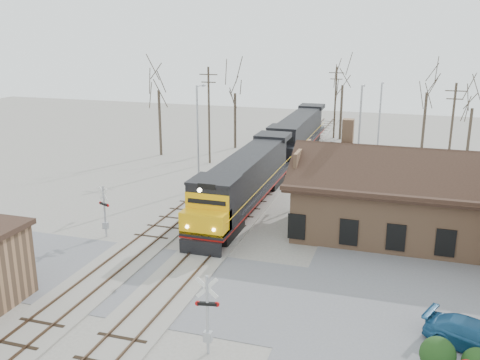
# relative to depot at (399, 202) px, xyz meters

# --- Properties ---
(ground) EXTENTS (140.00, 140.00, 0.00)m
(ground) POSITION_rel_depot_xyz_m (-11.99, -12.00, -2.41)
(ground) COLOR #9D988D
(ground) RESTS_ON ground
(road) EXTENTS (60.00, 9.00, 0.03)m
(road) POSITION_rel_depot_xyz_m (-11.99, -12.00, -2.39)
(road) COLOR #5E5E63
(road) RESTS_ON ground
(track_main) EXTENTS (3.40, 90.00, 0.24)m
(track_main) POSITION_rel_depot_xyz_m (-11.99, 3.00, -2.34)
(track_main) COLOR #9D988D
(track_main) RESTS_ON ground
(track_siding) EXTENTS (3.40, 90.00, 0.24)m
(track_siding) POSITION_rel_depot_xyz_m (-16.49, 3.00, -2.34)
(track_siding) COLOR #9D988D
(track_siding) RESTS_ON ground
(depot) EXTENTS (15.20, 9.31, 7.90)m
(depot) POSITION_rel_depot_xyz_m (0.00, 0.00, 0.00)
(depot) COLOR #976C4E
(depot) RESTS_ON ground
(locomotive_lead) EXTENTS (3.07, 20.57, 4.57)m
(locomotive_lead) POSITION_rel_depot_xyz_m (-11.99, 1.74, -0.01)
(locomotive_lead) COLOR black
(locomotive_lead) RESTS_ON ground
(locomotive_trailing) EXTENTS (3.07, 20.57, 4.32)m
(locomotive_trailing) POSITION_rel_depot_xyz_m (-11.99, 22.58, -0.01)
(locomotive_trailing) COLOR black
(locomotive_trailing) RESTS_ON ground
(crossbuck_near) EXTENTS (1.10, 0.32, 3.88)m
(crossbuck_near) POSITION_rel_depot_xyz_m (-7.70, -17.79, -0.57)
(crossbuck_near) COLOR #A5A8AD
(crossbuck_near) RESTS_ON ground
(crossbuck_far) EXTENTS (1.02, 0.48, 3.75)m
(crossbuck_far) POSITION_rel_depot_xyz_m (-19.63, -6.72, -0.63)
(crossbuck_far) COLOR #A5A8AD
(crossbuck_far) RESTS_ON ground
(parked_car) EXTENTS (5.01, 3.47, 1.35)m
(parked_car) POSITION_rel_depot_xyz_m (3.91, -13.83, -1.73)
(parked_car) COLOR navy
(parked_car) RESTS_ON ground
(hedge_a) EXTENTS (1.54, 1.54, 1.54)m
(hedge_a) POSITION_rel_depot_xyz_m (2.17, -15.95, -1.64)
(hedge_a) COLOR black
(hedge_a) RESTS_ON ground
(streetlight_a) EXTENTS (0.25, 2.04, 9.46)m
(streetlight_a) POSITION_rel_depot_xyz_m (-17.66, 6.16, 2.87)
(streetlight_a) COLOR #A5A8AD
(streetlight_a) RESTS_ON ground
(streetlight_b) EXTENTS (0.25, 2.04, 9.31)m
(streetlight_b) POSITION_rel_depot_xyz_m (-4.04, 12.12, 2.79)
(streetlight_b) COLOR #A5A8AD
(streetlight_b) RESTS_ON ground
(streetlight_c) EXTENTS (0.25, 2.04, 8.78)m
(streetlight_c) POSITION_rel_depot_xyz_m (-2.75, 20.73, 2.52)
(streetlight_c) COLOR #A5A8AD
(streetlight_c) RESTS_ON ground
(utility_pole_a) EXTENTS (2.00, 0.24, 10.36)m
(utility_pole_a) POSITION_rel_depot_xyz_m (-20.22, 15.65, 3.00)
(utility_pole_a) COLOR #382D23
(utility_pole_a) RESTS_ON ground
(utility_pole_b) EXTENTS (2.00, 0.24, 9.44)m
(utility_pole_b) POSITION_rel_depot_xyz_m (-9.19, 33.49, 2.53)
(utility_pole_b) COLOR #382D23
(utility_pole_b) RESTS_ON ground
(utility_pole_c) EXTENTS (2.00, 0.24, 9.04)m
(utility_pole_c) POSITION_rel_depot_xyz_m (4.44, 19.88, 2.33)
(utility_pole_c) COLOR #382D23
(utility_pole_c) RESTS_ON ground
(tree_a) EXTENTS (4.99, 4.99, 12.23)m
(tree_a) POSITION_rel_depot_xyz_m (-27.00, 17.56, 6.31)
(tree_a) COLOR #382D23
(tree_a) RESTS_ON ground
(tree_b) EXTENTS (4.47, 4.47, 10.95)m
(tree_b) POSITION_rel_depot_xyz_m (-19.94, 23.77, 5.39)
(tree_b) COLOR #382D23
(tree_b) RESTS_ON ground
(tree_c) EXTENTS (4.75, 4.75, 11.64)m
(tree_c) POSITION_rel_depot_xyz_m (-8.30, 33.06, 5.88)
(tree_c) COLOR #382D23
(tree_c) RESTS_ON ground
(tree_d) EXTENTS (4.73, 4.73, 11.60)m
(tree_d) POSITION_rel_depot_xyz_m (1.98, 27.99, 5.85)
(tree_d) COLOR #382D23
(tree_d) RESTS_ON ground
(tree_e) EXTENTS (3.87, 3.87, 9.49)m
(tree_e) POSITION_rel_depot_xyz_m (6.76, 25.65, 4.35)
(tree_e) COLOR #382D23
(tree_e) RESTS_ON ground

